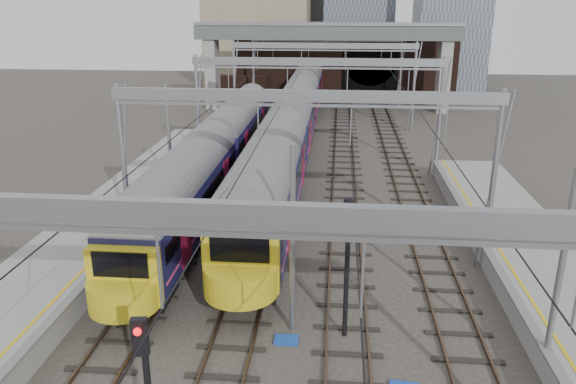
# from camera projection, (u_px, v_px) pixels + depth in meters

# --- Properties ---
(ground) EXTENTS (160.00, 160.00, 0.00)m
(ground) POSITION_uv_depth(u_px,v_px,m) (287.00, 363.00, 18.65)
(ground) COLOR #38332D
(ground) RESTS_ON ground
(platform_left) EXTENTS (4.32, 55.00, 1.12)m
(platform_left) POSITION_uv_depth(u_px,v_px,m) (31.00, 297.00, 21.69)
(platform_left) COLOR gray
(platform_left) RESTS_ON ground
(tracks) EXTENTS (14.40, 80.00, 0.22)m
(tracks) POSITION_uv_depth(u_px,v_px,m) (311.00, 206.00, 32.78)
(tracks) COLOR #4C3828
(tracks) RESTS_ON ground
(overhead_line) EXTENTS (16.80, 80.00, 8.00)m
(overhead_line) POSITION_uv_depth(u_px,v_px,m) (317.00, 79.00, 36.78)
(overhead_line) COLOR gray
(overhead_line) RESTS_ON ground
(retaining_wall) EXTENTS (28.00, 2.75, 9.00)m
(retaining_wall) POSITION_uv_depth(u_px,v_px,m) (339.00, 64.00, 66.07)
(retaining_wall) COLOR black
(retaining_wall) RESTS_ON ground
(overbridge) EXTENTS (28.00, 3.00, 9.25)m
(overbridge) POSITION_uv_depth(u_px,v_px,m) (327.00, 42.00, 59.65)
(overbridge) COLOR gray
(overbridge) RESTS_ON ground
(train_main) EXTENTS (2.98, 68.75, 5.06)m
(train_main) POSITION_uv_depth(u_px,v_px,m) (302.00, 99.00, 52.94)
(train_main) COLOR black
(train_main) RESTS_ON ground
(train_second) EXTENTS (2.71, 31.40, 4.70)m
(train_second) POSITION_uv_depth(u_px,v_px,m) (215.00, 155.00, 34.48)
(train_second) COLOR black
(train_second) RESTS_ON ground
(signal_near_centre) EXTENTS (0.39, 0.48, 5.29)m
(signal_near_centre) POSITION_uv_depth(u_px,v_px,m) (347.00, 253.00, 19.08)
(signal_near_centre) COLOR black
(signal_near_centre) RESTS_ON ground
(equip_cover_a) EXTENTS (0.86, 0.61, 0.10)m
(equip_cover_a) POSITION_uv_depth(u_px,v_px,m) (286.00, 340.00, 19.83)
(equip_cover_a) COLOR #1744AC
(equip_cover_a) RESTS_ON ground
(equip_cover_b) EXTENTS (0.90, 0.70, 0.10)m
(equip_cover_b) POSITION_uv_depth(u_px,v_px,m) (256.00, 256.00, 26.38)
(equip_cover_b) COLOR #1744AC
(equip_cover_b) RESTS_ON ground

